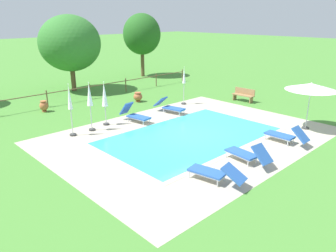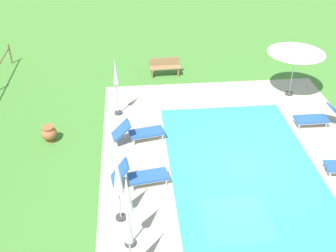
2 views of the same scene
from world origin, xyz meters
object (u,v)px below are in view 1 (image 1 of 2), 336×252
object	(u,v)px
tree_west_mid	(142,34)
tree_centre	(70,43)
terracotta_urn_near_fence	(44,106)
sun_lounger_north_near_steps	(135,115)
sun_lounger_north_mid	(247,154)
patio_umbrella_closed_row_mid_east	(70,103)
sun_lounger_north_end	(285,135)
patio_umbrella_closed_row_centre	(104,97)
terracotta_urn_by_tree	(138,97)
sun_lounger_south_near_corner	(214,173)
patio_umbrella_closed_row_west	(90,98)
wooden_bench_lawn_side	(244,95)
patio_umbrella_open_foreground	(311,87)
sun_lounger_north_far	(170,107)
patio_umbrella_closed_row_mid_west	(184,80)

from	to	relation	value
tree_west_mid	tree_centre	bearing A→B (deg)	-170.90
terracotta_urn_near_fence	sun_lounger_north_near_steps	bearing A→B (deg)	-62.61
sun_lounger_north_mid	patio_umbrella_closed_row_mid_east	xyz separation A→B (m)	(-3.42, 7.52, 1.23)
sun_lounger_north_end	tree_west_mid	distance (m)	19.28
patio_umbrella_closed_row_centre	terracotta_urn_by_tree	distance (m)	5.20
sun_lounger_north_near_steps	sun_lounger_north_end	xyz separation A→B (m)	(2.94, -7.18, -0.02)
sun_lounger_south_near_corner	patio_umbrella_closed_row_west	size ratio (longest dim) A/B	0.86
patio_umbrella_closed_row_centre	wooden_bench_lawn_side	world-z (taller)	patio_umbrella_closed_row_centre
patio_umbrella_closed_row_mid_east	wooden_bench_lawn_side	world-z (taller)	patio_umbrella_closed_row_mid_east
patio_umbrella_closed_row_west	terracotta_urn_by_tree	size ratio (longest dim) A/B	3.86
wooden_bench_lawn_side	patio_umbrella_open_foreground	bearing A→B (deg)	-114.67
patio_umbrella_closed_row_west	terracotta_urn_by_tree	world-z (taller)	patio_umbrella_closed_row_west
patio_umbrella_closed_row_centre	patio_umbrella_open_foreground	bearing A→B (deg)	-47.16
sun_lounger_north_end	patio_umbrella_closed_row_west	distance (m)	9.38
patio_umbrella_open_foreground	sun_lounger_north_mid	bearing A→B (deg)	-177.78
sun_lounger_south_near_corner	patio_umbrella_closed_row_mid_east	world-z (taller)	patio_umbrella_closed_row_mid_east
patio_umbrella_closed_row_west	terracotta_urn_near_fence	xyz separation A→B (m)	(-0.29, 4.94, -1.32)
sun_lounger_north_near_steps	patio_umbrella_open_foreground	xyz separation A→B (m)	(5.57, -6.94, 1.77)
patio_umbrella_closed_row_mid_east	terracotta_urn_by_tree	size ratio (longest dim) A/B	3.98
patio_umbrella_open_foreground	patio_umbrella_closed_row_west	bearing A→B (deg)	137.67
sun_lounger_north_far	terracotta_urn_by_tree	distance (m)	3.39
terracotta_urn_by_tree	tree_west_mid	bearing A→B (deg)	48.59
sun_lounger_south_near_corner	terracotta_urn_near_fence	bearing A→B (deg)	92.26
patio_umbrella_closed_row_centre	tree_west_mid	size ratio (longest dim) A/B	0.40
sun_lounger_south_near_corner	patio_umbrella_closed_row_mid_west	world-z (taller)	patio_umbrella_closed_row_mid_west
patio_umbrella_open_foreground	terracotta_urn_near_fence	distance (m)	14.92
wooden_bench_lawn_side	sun_lounger_north_far	bearing A→B (deg)	165.33
patio_umbrella_open_foreground	patio_umbrella_closed_row_west	xyz separation A→B (m)	(-8.03, 7.32, -0.48)
sun_lounger_north_end	patio_umbrella_closed_row_west	world-z (taller)	patio_umbrella_closed_row_west
patio_umbrella_closed_row_west	tree_west_mid	bearing A→B (deg)	41.10
sun_lounger_north_mid	patio_umbrella_closed_row_mid_west	xyz separation A→B (m)	(4.70, 7.90, 1.19)
sun_lounger_south_near_corner	tree_centre	size ratio (longest dim) A/B	0.38
sun_lounger_north_far	terracotta_urn_by_tree	world-z (taller)	sun_lounger_north_far
patio_umbrella_closed_row_centre	terracotta_urn_near_fence	bearing A→B (deg)	105.51
patio_umbrella_closed_row_west	terracotta_urn_near_fence	size ratio (longest dim) A/B	3.66
patio_umbrella_closed_row_centre	patio_umbrella_closed_row_mid_east	world-z (taller)	patio_umbrella_closed_row_mid_east
sun_lounger_north_end	patio_umbrella_closed_row_west	bearing A→B (deg)	125.58
tree_centre	patio_umbrella_closed_row_mid_east	bearing A→B (deg)	-118.73
patio_umbrella_closed_row_west	wooden_bench_lawn_side	bearing A→B (deg)	-10.17
tree_west_mid	sun_lounger_north_near_steps	bearing A→B (deg)	-131.19
patio_umbrella_closed_row_mid_west	terracotta_urn_by_tree	world-z (taller)	patio_umbrella_closed_row_mid_west
tree_centre	patio_umbrella_closed_row_centre	bearing A→B (deg)	-108.23
sun_lounger_north_near_steps	patio_umbrella_open_foreground	distance (m)	9.07
sun_lounger_north_far	wooden_bench_lawn_side	xyz separation A→B (m)	(5.51, -1.44, 0.09)
sun_lounger_south_near_corner	tree_centre	distance (m)	17.37
terracotta_urn_by_tree	patio_umbrella_closed_row_west	bearing A→B (deg)	-151.10
terracotta_urn_near_fence	terracotta_urn_by_tree	xyz separation A→B (m)	(5.60, -2.01, -0.02)
patio_umbrella_closed_row_centre	tree_west_mid	world-z (taller)	tree_west_mid
patio_umbrella_closed_row_mid_west	patio_umbrella_closed_row_centre	world-z (taller)	patio_umbrella_closed_row_mid_west
sun_lounger_north_end	patio_umbrella_open_foreground	distance (m)	3.19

